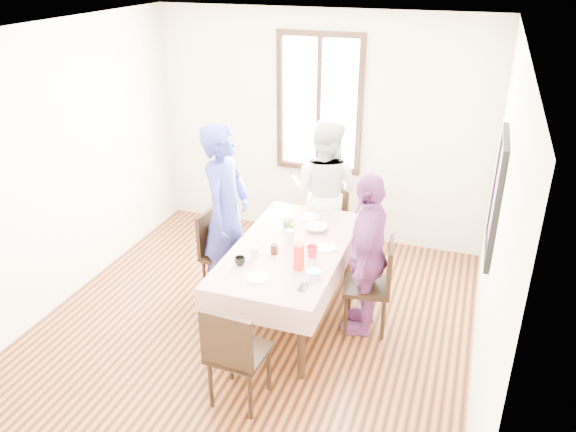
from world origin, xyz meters
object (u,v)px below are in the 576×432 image
object	(u,v)px
dining_table	(290,282)
person_left	(226,214)
chair_near	(239,352)
chair_far	(324,223)
chair_right	(367,286)
person_right	(367,255)
chair_left	(226,255)
person_far	(324,193)

from	to	relation	value
dining_table	person_left	xyz separation A→B (m)	(-0.72, 0.16, 0.54)
chair_near	chair_far	bearing A→B (deg)	93.34
chair_right	person_right	size ratio (longest dim) A/B	0.58
chair_left	person_left	distance (m)	0.46
chair_near	person_far	bearing A→B (deg)	93.34
chair_near	person_far	distance (m)	2.42
person_far	person_right	xyz separation A→B (m)	(0.72, -1.13, -0.05)
chair_right	person_right	world-z (taller)	person_right
chair_left	person_right	distance (m)	1.49
chair_right	person_right	distance (m)	0.32
chair_left	chair_right	world-z (taller)	same
chair_far	person_right	xyz separation A→B (m)	(0.72, -1.15, 0.32)
chair_far	person_far	size ratio (longest dim) A/B	0.55
person_left	person_far	xyz separation A→B (m)	(0.72, 1.02, -0.08)
dining_table	person_right	size ratio (longest dim) A/B	1.12
chair_right	person_right	xyz separation A→B (m)	(-0.02, 0.00, 0.32)
chair_left	person_far	world-z (taller)	person_far
chair_far	person_far	bearing A→B (deg)	97.18
chair_right	person_left	distance (m)	1.52
person_right	chair_near	bearing A→B (deg)	-31.01
dining_table	person_far	bearing A→B (deg)	90.00
person_left	person_far	world-z (taller)	person_left
chair_right	person_right	bearing A→B (deg)	81.58
person_far	chair_right	bearing A→B (deg)	130.49
chair_left	chair_far	size ratio (longest dim) A/B	1.00
chair_right	person_far	world-z (taller)	person_far
chair_right	chair_far	world-z (taller)	same
chair_near	person_right	world-z (taller)	person_right
chair_left	chair_right	distance (m)	1.47
person_right	chair_far	bearing A→B (deg)	-149.52
dining_table	person_far	xyz separation A→B (m)	(0.00, 1.18, 0.46)
chair_left	person_left	size ratio (longest dim) A/B	0.50
dining_table	person_right	xyz separation A→B (m)	(0.72, 0.05, 0.40)
dining_table	chair_far	xyz separation A→B (m)	(0.00, 1.20, 0.08)
person_far	person_right	distance (m)	1.34
dining_table	person_left	distance (m)	0.91
dining_table	chair_left	size ratio (longest dim) A/B	1.93
person_left	chair_right	bearing A→B (deg)	-94.40
person_left	dining_table	bearing A→B (deg)	-103.01
person_left	chair_near	bearing A→B (deg)	-152.49
chair_far	chair_right	bearing A→B (deg)	129.77
person_left	person_right	xyz separation A→B (m)	(1.43, -0.11, -0.13)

